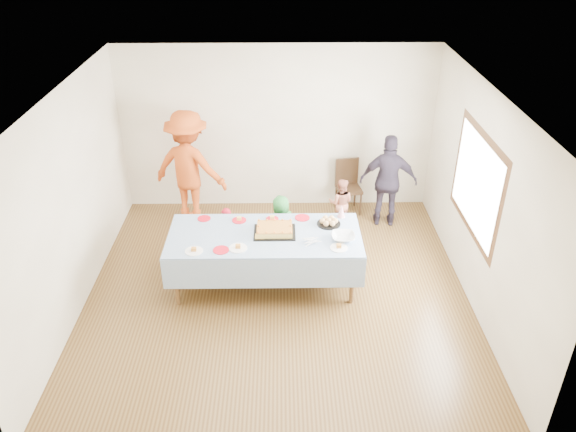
# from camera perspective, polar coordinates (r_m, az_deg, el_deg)

# --- Properties ---
(ground) EXTENTS (5.00, 5.00, 0.00)m
(ground) POSITION_cam_1_polar(r_m,az_deg,el_deg) (7.55, -1.07, -7.73)
(ground) COLOR #4C3015
(ground) RESTS_ON ground
(room_walls) EXTENTS (5.04, 5.04, 2.72)m
(room_walls) POSITION_cam_1_polar(r_m,az_deg,el_deg) (6.63, -0.74, 4.55)
(room_walls) COLOR #BCB099
(room_walls) RESTS_ON ground
(party_table) EXTENTS (2.50, 1.10, 0.78)m
(party_table) POSITION_cam_1_polar(r_m,az_deg,el_deg) (7.30, -2.40, -2.26)
(party_table) COLOR #53371C
(party_table) RESTS_ON ground
(birthday_cake) EXTENTS (0.54, 0.41, 0.10)m
(birthday_cake) POSITION_cam_1_polar(r_m,az_deg,el_deg) (7.28, -1.37, -1.42)
(birthday_cake) COLOR black
(birthday_cake) RESTS_ON party_table
(rolls_tray) EXTENTS (0.32, 0.32, 0.09)m
(rolls_tray) POSITION_cam_1_polar(r_m,az_deg,el_deg) (7.49, 4.17, -0.59)
(rolls_tray) COLOR black
(rolls_tray) RESTS_ON party_table
(punch_bowl) EXTENTS (0.30, 0.30, 0.07)m
(punch_bowl) POSITION_cam_1_polar(r_m,az_deg,el_deg) (7.18, 5.62, -2.14)
(punch_bowl) COLOR silver
(punch_bowl) RESTS_ON party_table
(party_hat) EXTENTS (0.11, 0.11, 0.18)m
(party_hat) POSITION_cam_1_polar(r_m,az_deg,el_deg) (7.66, 5.45, 0.50)
(party_hat) COLOR white
(party_hat) RESTS_ON party_table
(fork_pile) EXTENTS (0.24, 0.18, 0.07)m
(fork_pile) POSITION_cam_1_polar(r_m,az_deg,el_deg) (7.08, 2.38, -2.56)
(fork_pile) COLOR white
(fork_pile) RESTS_ON party_table
(plate_red_far_a) EXTENTS (0.18, 0.18, 0.01)m
(plate_red_far_a) POSITION_cam_1_polar(r_m,az_deg,el_deg) (7.70, -8.52, -0.25)
(plate_red_far_a) COLOR red
(plate_red_far_a) RESTS_ON party_table
(plate_red_far_b) EXTENTS (0.19, 0.19, 0.01)m
(plate_red_far_b) POSITION_cam_1_polar(r_m,az_deg,el_deg) (7.60, -4.98, -0.43)
(plate_red_far_b) COLOR red
(plate_red_far_b) RESTS_ON party_table
(plate_red_far_c) EXTENTS (0.17, 0.17, 0.01)m
(plate_red_far_c) POSITION_cam_1_polar(r_m,az_deg,el_deg) (7.60, -1.61, -0.31)
(plate_red_far_c) COLOR red
(plate_red_far_c) RESTS_ON party_table
(plate_red_far_d) EXTENTS (0.20, 0.20, 0.01)m
(plate_red_far_d) POSITION_cam_1_polar(r_m,az_deg,el_deg) (7.63, 1.46, -0.17)
(plate_red_far_d) COLOR red
(plate_red_far_d) RESTS_ON party_table
(plate_red_near) EXTENTS (0.20, 0.20, 0.01)m
(plate_red_near) POSITION_cam_1_polar(r_m,az_deg,el_deg) (7.00, -6.82, -3.45)
(plate_red_near) COLOR red
(plate_red_near) RESTS_ON party_table
(plate_white_left) EXTENTS (0.22, 0.22, 0.01)m
(plate_white_left) POSITION_cam_1_polar(r_m,az_deg,el_deg) (7.02, -9.53, -3.53)
(plate_white_left) COLOR white
(plate_white_left) RESTS_ON party_table
(plate_white_mid) EXTENTS (0.23, 0.23, 0.01)m
(plate_white_mid) POSITION_cam_1_polar(r_m,az_deg,el_deg) (7.01, -5.09, -3.27)
(plate_white_mid) COLOR white
(plate_white_mid) RESTS_ON party_table
(plate_white_right) EXTENTS (0.22, 0.22, 0.01)m
(plate_white_right) POSITION_cam_1_polar(r_m,az_deg,el_deg) (7.02, 5.18, -3.23)
(plate_white_right) COLOR white
(plate_white_right) RESTS_ON party_table
(dining_chair) EXTENTS (0.44, 0.44, 0.89)m
(dining_chair) POSITION_cam_1_polar(r_m,az_deg,el_deg) (9.29, 6.10, 3.39)
(dining_chair) COLOR black
(dining_chair) RESTS_ON ground
(toddler_left) EXTENTS (0.31, 0.24, 0.78)m
(toddler_left) POSITION_cam_1_polar(r_m,az_deg,el_deg) (8.13, -6.22, -1.59)
(toddler_left) COLOR red
(toddler_left) RESTS_ON ground
(toddler_mid) EXTENTS (0.53, 0.45, 0.92)m
(toddler_mid) POSITION_cam_1_polar(r_m,az_deg,el_deg) (8.10, -0.70, -0.94)
(toddler_mid) COLOR #297C34
(toddler_mid) RESTS_ON ground
(toddler_right) EXTENTS (0.44, 0.37, 0.81)m
(toddler_right) POSITION_cam_1_polar(r_m,az_deg,el_deg) (8.84, 5.38, 1.34)
(toddler_right) COLOR #CD795F
(toddler_right) RESTS_ON ground
(adult_left) EXTENTS (1.33, 1.00, 1.83)m
(adult_left) POSITION_cam_1_polar(r_m,az_deg,el_deg) (8.92, -10.02, 4.91)
(adult_left) COLOR #C64C18
(adult_left) RESTS_ON ground
(adult_right) EXTENTS (0.92, 0.49, 1.50)m
(adult_right) POSITION_cam_1_polar(r_m,az_deg,el_deg) (8.85, 10.16, 3.51)
(adult_right) COLOR #2C2432
(adult_right) RESTS_ON ground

